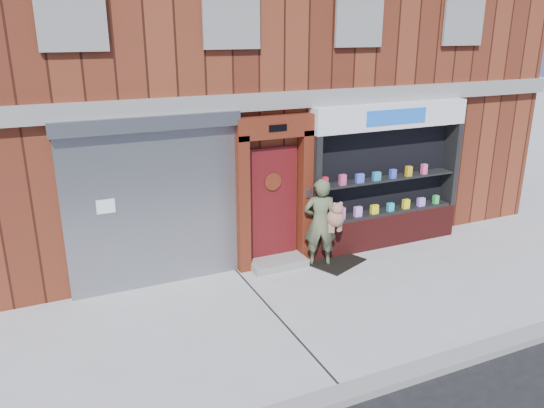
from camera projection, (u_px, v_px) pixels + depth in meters
ground at (359, 297)px, 9.09m from camera, size 80.00×80.00×0.00m
curb at (447, 362)px, 7.21m from camera, size 60.00×0.30×0.12m
building at (232, 45)px, 13.01m from camera, size 12.00×8.16×8.00m
shutter_bay at (153, 193)px, 9.03m from camera, size 3.10×0.30×3.04m
red_door_bay at (274, 192)px, 9.94m from camera, size 1.52×0.58×2.90m
pharmacy_bay at (385, 182)px, 10.91m from camera, size 3.50×0.41×3.00m
woman at (322, 222)px, 10.10m from camera, size 0.79×0.62×1.73m
doormat at (338, 262)px, 10.42m from camera, size 1.19×1.03×0.02m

